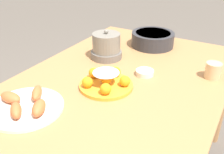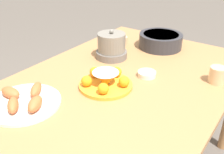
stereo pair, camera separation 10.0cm
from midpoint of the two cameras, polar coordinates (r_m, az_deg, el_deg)
The scene contains 8 objects.
dining_table at distance 1.29m, azimuth 3.51°, elevation -4.37°, with size 1.50×0.95×0.71m.
cake_plate at distance 1.20m, azimuth 0.94°, elevation -0.95°, with size 0.25×0.25×0.08m.
serving_bowl at distance 1.68m, azimuth 12.21°, elevation 7.81°, with size 0.27×0.27×0.09m.
sauce_bowl at distance 1.32m, azimuth 9.74°, elevation 0.66°, with size 0.09×0.09×0.03m.
seafood_platter at distance 1.12m, azimuth -16.24°, elevation -5.09°, with size 0.30×0.30×0.06m.
cup_near at distance 1.35m, azimuth 23.94°, elevation 0.36°, with size 0.08×0.08×0.08m.
cup_far at distance 1.64m, azimuth 3.72°, elevation 7.50°, with size 0.08×0.08×0.07m.
warming_pot at distance 1.49m, azimuth 1.82°, elevation 6.64°, with size 0.18×0.18×0.17m.
Camera 2 is at (-0.91, -0.61, 1.32)m, focal length 42.00 mm.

